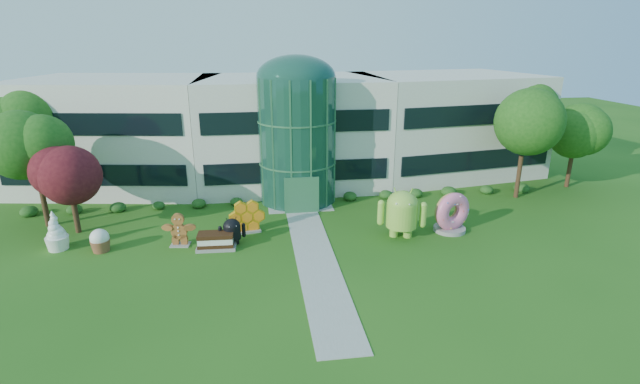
{
  "coord_description": "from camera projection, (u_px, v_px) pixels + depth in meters",
  "views": [
    {
      "loc": [
        -3.33,
        -23.66,
        12.68
      ],
      "look_at": [
        0.95,
        6.0,
        2.6
      ],
      "focal_mm": 26.0,
      "sensor_mm": 36.0,
      "label": 1
    }
  ],
  "objects": [
    {
      "name": "atrium",
      "position": [
        297.0,
        141.0,
        36.39
      ],
      "size": [
        6.0,
        6.0,
        9.8
      ],
      "primitive_type": "cylinder",
      "color": "#194738",
      "rests_on": "ground"
    },
    {
      "name": "honeycomb",
      "position": [
        247.0,
        218.0,
        31.36
      ],
      "size": [
        2.69,
        1.34,
        2.02
      ],
      "primitive_type": null,
      "rotation": [
        0.0,
        0.0,
        0.17
      ],
      "color": "orange",
      "rests_on": "ground"
    },
    {
      "name": "froyo",
      "position": [
        55.0,
        231.0,
        28.69
      ],
      "size": [
        1.9,
        1.9,
        2.54
      ],
      "primitive_type": null,
      "rotation": [
        0.0,
        0.0,
        -0.36
      ],
      "color": "white",
      "rests_on": "ground"
    },
    {
      "name": "ground",
      "position": [
        319.0,
        268.0,
        26.7
      ],
      "size": [
        140.0,
        140.0,
        0.0
      ],
      "primitive_type": "plane",
      "color": "#215114",
      "rests_on": "ground"
    },
    {
      "name": "android_black",
      "position": [
        232.0,
        230.0,
        29.47
      ],
      "size": [
        1.99,
        1.52,
        2.04
      ],
      "primitive_type": null,
      "rotation": [
        0.0,
        0.0,
        0.19
      ],
      "color": "black",
      "rests_on": "ground"
    },
    {
      "name": "cupcake",
      "position": [
        100.0,
        240.0,
        28.59
      ],
      "size": [
        1.23,
        1.23,
        1.48
      ],
      "primitive_type": null,
      "rotation": [
        0.0,
        0.0,
        0.0
      ],
      "color": "white",
      "rests_on": "ground"
    },
    {
      "name": "android_green",
      "position": [
        402.0,
        210.0,
        30.34
      ],
      "size": [
        3.81,
        3.07,
        3.76
      ],
      "primitive_type": null,
      "rotation": [
        0.0,
        0.0,
        -0.29
      ],
      "color": "#8AC13E",
      "rests_on": "ground"
    },
    {
      "name": "donut",
      "position": [
        451.0,
        212.0,
        31.41
      ],
      "size": [
        2.97,
        2.04,
        2.82
      ],
      "primitive_type": null,
      "rotation": [
        0.0,
        0.0,
        0.3
      ],
      "color": "#D35072",
      "rests_on": "ground"
    },
    {
      "name": "trees_backdrop",
      "position": [
        296.0,
        147.0,
        37.55
      ],
      "size": [
        52.0,
        8.0,
        8.4
      ],
      "primitive_type": null,
      "color": "#1A4D13",
      "rests_on": "ground"
    },
    {
      "name": "gingerbread",
      "position": [
        179.0,
        229.0,
        29.28
      ],
      "size": [
        2.49,
        1.22,
        2.2
      ],
      "primitive_type": null,
      "rotation": [
        0.0,
        0.0,
        -0.13
      ],
      "color": "brown",
      "rests_on": "ground"
    },
    {
      "name": "tree_red",
      "position": [
        71.0,
        190.0,
        30.67
      ],
      "size": [
        4.0,
        4.0,
        6.0
      ],
      "primitive_type": null,
      "color": "#3F0C14",
      "rests_on": "ground"
    },
    {
      "name": "building",
      "position": [
        291.0,
        130.0,
        42.1
      ],
      "size": [
        46.0,
        15.0,
        9.3
      ],
      "primitive_type": null,
      "color": "beige",
      "rests_on": "ground"
    },
    {
      "name": "ice_cream_sandwich",
      "position": [
        216.0,
        241.0,
        28.98
      ],
      "size": [
        2.46,
        1.3,
        1.08
      ],
      "primitive_type": null,
      "rotation": [
        0.0,
        0.0,
        -0.04
      ],
      "color": "black",
      "rests_on": "ground"
    },
    {
      "name": "walkway",
      "position": [
        314.0,
        253.0,
        28.56
      ],
      "size": [
        2.4,
        20.0,
        0.04
      ],
      "primitive_type": "cube",
      "color": "#9E9E93",
      "rests_on": "ground"
    }
  ]
}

